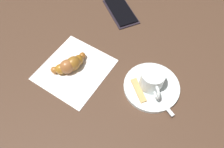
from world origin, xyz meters
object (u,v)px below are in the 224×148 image
object	(u,v)px
napkin	(75,69)
croissant	(70,65)
cell_phone	(121,11)
sugar_packet	(139,90)
espresso_cup	(152,80)
saucer	(151,87)
teaspoon	(152,90)

from	to	relation	value
napkin	croissant	distance (m)	0.02
cell_phone	sugar_packet	bearing A→B (deg)	-44.92
napkin	croissant	xyz separation A→B (m)	(-0.01, -0.00, 0.02)
napkin	croissant	bearing A→B (deg)	-152.15
espresso_cup	cell_phone	distance (m)	0.30
sugar_packet	croissant	bearing A→B (deg)	-130.89
saucer	croissant	xyz separation A→B (m)	(-0.21, -0.09, 0.02)
teaspoon	napkin	distance (m)	0.22
sugar_packet	napkin	size ratio (longest dim) A/B	0.38
espresso_cup	croissant	distance (m)	0.23
napkin	cell_phone	xyz separation A→B (m)	(-0.04, 0.27, 0.00)
saucer	teaspoon	size ratio (longest dim) A/B	1.24
saucer	sugar_packet	distance (m)	0.04
napkin	sugar_packet	bearing A→B (deg)	15.05
napkin	cell_phone	distance (m)	0.27
sugar_packet	cell_phone	world-z (taller)	sugar_packet
croissant	cell_phone	size ratio (longest dim) A/B	0.64
croissant	sugar_packet	bearing A→B (deg)	15.71
saucer	napkin	size ratio (longest dim) A/B	0.79
espresso_cup	napkin	world-z (taller)	espresso_cup
teaspoon	cell_phone	world-z (taller)	teaspoon
saucer	sugar_packet	world-z (taller)	sugar_packet
croissant	cell_phone	bearing A→B (deg)	95.82
teaspoon	croissant	bearing A→B (deg)	-161.09
saucer	espresso_cup	bearing A→B (deg)	-164.86
napkin	saucer	bearing A→B (deg)	22.46
croissant	teaspoon	bearing A→B (deg)	18.91
croissant	napkin	bearing A→B (deg)	27.85
teaspoon	napkin	size ratio (longest dim) A/B	0.64
teaspoon	sugar_packet	size ratio (longest dim) A/B	1.68
espresso_cup	croissant	bearing A→B (deg)	-157.18
napkin	croissant	size ratio (longest dim) A/B	1.76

